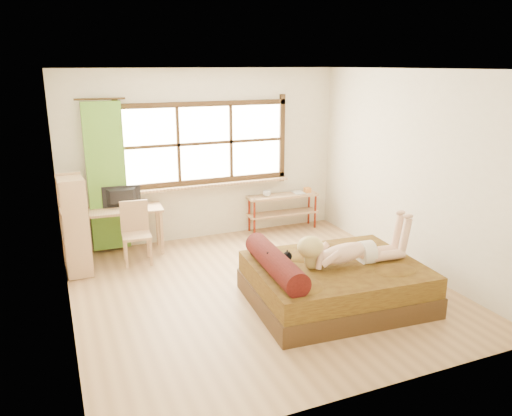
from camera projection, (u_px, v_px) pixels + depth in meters
name	position (u px, v px, depth m)	size (l,w,h in m)	color
floor	(260.00, 289.00, 6.33)	(4.50, 4.50, 0.00)	#9E754C
ceiling	(261.00, 69.00, 5.58)	(4.50, 4.50, 0.00)	white
wall_back	(205.00, 156.00, 7.95)	(4.50, 4.50, 0.00)	silver
wall_front	(372.00, 248.00, 3.96)	(4.50, 4.50, 0.00)	silver
wall_left	(60.00, 206.00, 5.12)	(4.50, 4.50, 0.00)	silver
wall_right	(412.00, 171.00, 6.79)	(4.50, 4.50, 0.00)	silver
window	(205.00, 146.00, 7.88)	(2.80, 0.16, 1.46)	#FFEDBF
curtain	(107.00, 178.00, 7.32)	(0.55, 0.10, 2.20)	#569127
bed	(332.00, 282.00, 5.92)	(2.08, 1.71, 0.75)	#382510
woman	(351.00, 240.00, 5.80)	(1.38, 0.39, 0.59)	#E1AF91
kitten	(277.00, 260.00, 5.66)	(0.30, 0.12, 0.24)	black
desk	(124.00, 215.00, 7.38)	(1.16, 0.60, 0.70)	#A67A5A
monitor	(122.00, 197.00, 7.35)	(0.56, 0.07, 0.32)	black
chair	(136.00, 229.00, 7.12)	(0.42, 0.42, 0.88)	#A67A5A
pipe_shelf	(283.00, 204.00, 8.52)	(1.24, 0.35, 0.70)	#A67A5A
cup	(267.00, 194.00, 8.35)	(0.13, 0.13, 0.10)	gray
book	(293.00, 193.00, 8.55)	(0.18, 0.24, 0.02)	gray
bookshelf	(75.00, 225.00, 6.68)	(0.35, 0.59, 1.33)	#A67A5A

